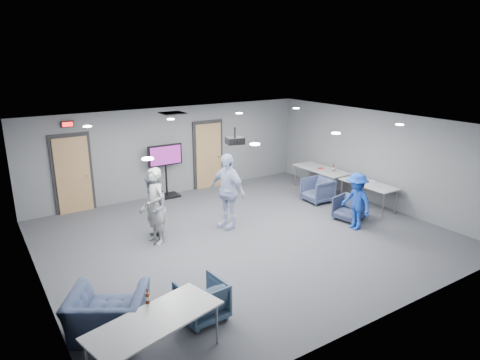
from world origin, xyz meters
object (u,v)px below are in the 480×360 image
table_right_b (369,185)px  table_front_left (155,321)px  projector (235,140)px  person_b (153,209)px  tv_stand (166,168)px  chair_front_b (108,314)px  bottle_right (333,168)px  person_a (155,206)px  bottle_front (148,298)px  chair_right_a (318,190)px  chair_right_b (349,208)px  person_c (227,191)px  chair_front_a (202,300)px  table_right_a (321,170)px  person_d (356,201)px

table_right_b → table_front_left: (-7.49, -2.74, 0.01)m
table_front_left → projector: size_ratio=4.75×
table_right_b → projector: projector is taller
person_b → tv_stand: tv_stand is taller
chair_front_b → bottle_right: 8.61m
person_a → bottle_front: person_a is taller
chair_right_a → chair_right_b: bearing=-7.9°
person_c → person_a: bearing=-107.8°
chair_front_a → table_right_a: size_ratio=0.39×
chair_right_b → tv_stand: bearing=-155.8°
bottle_front → tv_stand: bearing=64.3°
person_b → person_d: size_ratio=1.12×
person_a → table_right_b: bearing=69.8°
person_d → bottle_front: size_ratio=5.94×
chair_right_b → table_right_a: bearing=141.1°
person_d → projector: 3.51m
chair_front_b → chair_right_b: bearing=-136.3°
table_right_a → table_front_left: 8.81m
person_c → bottle_right: 4.18m
table_right_a → table_right_b: bearing=180.0°
person_b → bottle_right: (6.04, 0.32, 0.02)m
person_c → table_front_left: size_ratio=0.94×
person_a → bottle_right: (6.02, 0.38, -0.07)m
table_front_left → tv_stand: size_ratio=1.25×
chair_front_a → bottle_right: (6.55, 3.60, 0.49)m
projector → bottle_right: bearing=29.5°
table_right_a → table_right_b: 1.90m
person_b → bottle_front: size_ratio=6.66×
table_front_left → person_d: bearing=3.3°
chair_right_a → table_right_b: size_ratio=0.47×
chair_right_b → bottle_right: 2.25m
table_front_left → bottle_right: (7.60, 4.23, 0.14)m
person_a → chair_right_a: person_a is taller
chair_right_b → chair_front_b: 6.91m
chair_right_b → bottle_front: 6.65m
chair_front_a → bottle_right: bottle_right is taller
table_right_b → bottle_right: (0.11, 1.49, 0.15)m
chair_right_a → table_right_a: (0.80, 0.72, 0.33)m
person_a → table_right_b: (5.91, -1.11, -0.21)m
chair_front_b → person_a: bearing=-92.4°
person_a → table_right_a: size_ratio=0.94×
table_right_a → table_front_left: bearing=121.8°
table_front_left → chair_right_b: bearing=6.5°
person_b → projector: bearing=71.8°
person_a → chair_front_b: person_a is taller
person_a → table_front_left: (-1.58, -3.85, -0.21)m
person_d → table_front_left: size_ratio=0.71×
projector → tv_stand: bearing=103.1°
table_right_a → person_c: bearing=102.5°
chair_right_b → table_right_a: 2.53m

